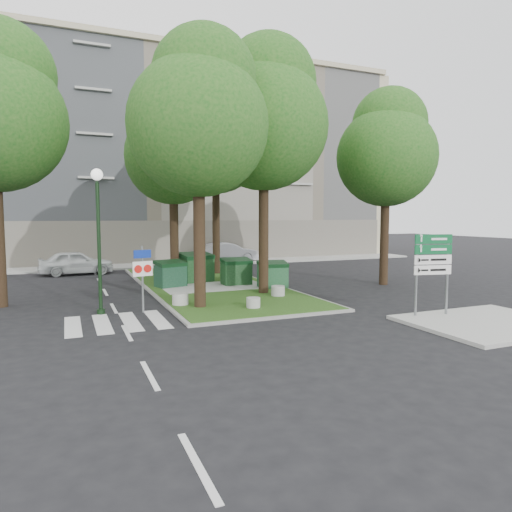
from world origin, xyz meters
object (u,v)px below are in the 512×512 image
tree_median_near_right (265,114)px  directional_sign (432,262)px  tree_median_near_left (200,113)px  dumpster_d (273,275)px  car_silver (227,253)px  street_lamp (98,224)px  tree_median_far (217,134)px  bollard_left (180,299)px  car_white (76,263)px  dumpster_a (170,274)px  tree_street_right (387,148)px  dumpster_b (196,267)px  tree_median_mid (174,147)px  traffic_sign_pole (142,270)px  bollard_mid (253,302)px  dumpster_c (236,272)px  bollard_right (278,291)px  litter_bin (243,270)px

tree_median_near_right → directional_sign: 9.53m
tree_median_near_left → dumpster_d: bearing=35.4°
tree_median_near_right → car_silver: bearing=77.7°
street_lamp → tree_median_far: bearing=50.8°
bollard_left → car_white: bearing=105.7°
dumpster_a → street_lamp: 6.43m
tree_median_far → tree_street_right: bearing=-45.8°
car_white → tree_median_near_right: bearing=-148.2°
dumpster_b → dumpster_d: 4.38m
tree_median_near_left → bollard_left: size_ratio=16.99×
tree_median_mid → tree_street_right: tree_street_right is taller
street_lamp → traffic_sign_pole: size_ratio=2.12×
tree_median_near_left → tree_median_near_right: size_ratio=0.92×
bollard_mid → street_lamp: size_ratio=0.10×
tree_median_mid → dumpster_c: tree_median_mid is taller
dumpster_b → car_silver: dumpster_b is taller
street_lamp → car_white: street_lamp is taller
street_lamp → dumpster_a: bearing=53.1°
directional_sign → tree_median_near_left: bearing=157.7°
bollard_mid → car_silver: size_ratio=0.11×
dumpster_b → bollard_right: (2.12, -5.50, -0.53)m
tree_median_near_left → car_silver: size_ratio=2.24×
tree_median_near_right → car_silver: size_ratio=2.44×
street_lamp → bollard_left: bearing=1.6°
traffic_sign_pole → bollard_mid: bearing=-28.5°
tree_street_right → bollard_mid: size_ratio=19.33×
litter_bin → directional_sign: 12.40m
car_white → tree_street_right: bearing=-128.6°
tree_median_far → litter_bin: 8.13m
litter_bin → traffic_sign_pole: 10.01m
bollard_right → traffic_sign_pole: 5.99m
dumpster_c → directional_sign: directional_sign is taller
litter_bin → street_lamp: size_ratio=0.14×
dumpster_c → traffic_sign_pole: size_ratio=0.60×
dumpster_c → dumpster_d: 2.04m
dumpster_a → bollard_left: size_ratio=2.59×
directional_sign → tree_median_mid: bearing=131.2°
tree_median_far → dumpster_c: size_ratio=8.16×
tree_median_mid → bollard_right: bearing=-60.4°
bollard_right → litter_bin: bearing=81.8°
tree_median_near_right → street_lamp: size_ratio=2.21×
dumpster_c → tree_median_near_right: bearing=-80.9°
tree_median_near_right → street_lamp: tree_median_near_right is taller
bollard_left → traffic_sign_pole: 1.96m
dumpster_c → car_white: size_ratio=0.34×
traffic_sign_pole → car_white: 12.88m
bollard_mid → street_lamp: bearing=163.8°
bollard_left → street_lamp: bearing=-178.4°
dumpster_a → dumpster_c: (3.20, -0.54, 0.02)m
bollard_mid → dumpster_d: bearing=56.8°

